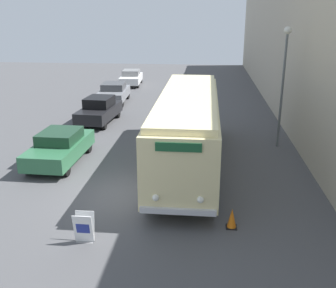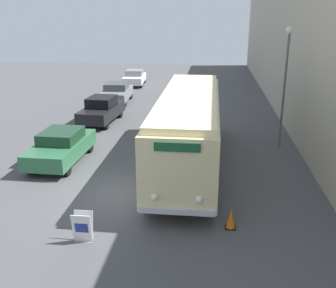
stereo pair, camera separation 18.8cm
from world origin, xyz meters
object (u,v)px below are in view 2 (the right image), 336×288
parked_car_distant (135,77)px  traffic_cone (231,219)px  streetlamp (286,71)px  parked_car_near (61,146)px  sign_board (83,227)px  vintage_bus (189,125)px  parked_car_far (117,92)px  parked_car_mid (102,110)px

parked_car_distant → traffic_cone: bearing=-75.9°
parked_car_distant → traffic_cone: size_ratio=6.42×
streetlamp → traffic_cone: size_ratio=8.85×
parked_car_near → traffic_cone: size_ratio=6.59×
sign_board → parked_car_near: bearing=115.8°
streetlamp → vintage_bus: bearing=-145.8°
sign_board → parked_car_far: parked_car_far is taller
streetlamp → parked_car_near: size_ratio=1.34×
traffic_cone → parked_car_far: bearing=114.2°
streetlamp → traffic_cone: (-2.82, -8.51, -3.60)m
parked_car_near → parked_car_distant: parked_car_near is taller
sign_board → vintage_bus: bearing=67.5°
vintage_bus → parked_car_distant: bearing=107.6°
parked_car_distant → parked_car_near: bearing=-92.0°
parked_car_far → parked_car_distant: (-0.11, 7.75, -0.06)m
sign_board → parked_car_mid: 13.77m
vintage_bus → sign_board: vintage_bus is taller
parked_car_far → traffic_cone: parked_car_far is taller
streetlamp → sign_board: bearing=-126.8°
parked_car_mid → traffic_cone: size_ratio=6.42×
vintage_bus → parked_car_far: 14.03m
parked_car_mid → sign_board: bearing=-72.7°
sign_board → parked_car_mid: bearing=103.1°
parked_car_near → parked_car_far: bearing=93.4°
parked_car_mid → parked_car_distant: bearing=96.4°
streetlamp → traffic_cone: streetlamp is taller
sign_board → traffic_cone: 4.68m
vintage_bus → parked_car_distant: (-6.43, 20.22, -1.15)m
vintage_bus → streetlamp: bearing=34.2°
streetlamp → parked_car_far: streetlamp is taller
parked_car_far → parked_car_distant: bearing=87.9°
parked_car_mid → vintage_bus: bearing=-44.5°
parked_car_far → vintage_bus: bearing=-66.0°
sign_board → parked_car_distant: bearing=97.7°
parked_car_far → parked_car_distant: 7.75m
vintage_bus → parked_car_distant: vintage_bus is taller
vintage_bus → sign_board: (-2.77, -6.70, -1.42)m
parked_car_distant → sign_board: bearing=-85.8°
parked_car_near → parked_car_mid: size_ratio=1.03×
vintage_bus → streetlamp: size_ratio=1.92×
parked_car_far → parked_car_mid: bearing=-88.6°
streetlamp → parked_car_mid: size_ratio=1.38×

